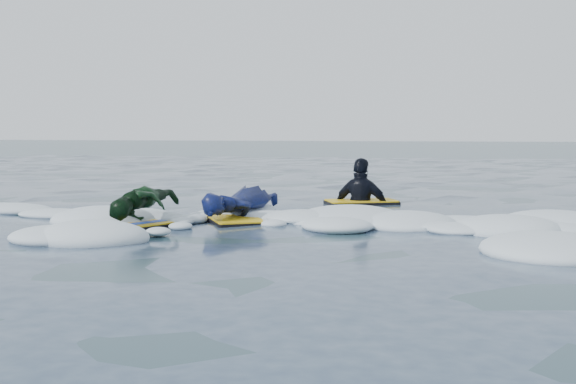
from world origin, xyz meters
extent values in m
plane|color=#162B35|center=(0.00, 0.00, 0.00)|extent=(120.00, 120.00, 0.00)
cube|color=black|center=(-0.55, 1.26, 0.04)|extent=(0.99, 1.18, 0.05)
cube|color=yellow|center=(-0.55, 1.26, 0.07)|extent=(0.96, 1.15, 0.02)
imported|color=navy|center=(-0.55, 1.51, 0.23)|extent=(0.85, 1.63, 0.37)
cube|color=black|center=(-1.48, 0.58, 0.03)|extent=(0.76, 0.91, 0.04)
cube|color=yellow|center=(-1.48, 0.58, 0.06)|extent=(0.74, 0.88, 0.01)
cube|color=blue|center=(-1.48, 0.58, 0.07)|extent=(0.49, 0.73, 0.00)
imported|color=black|center=(-1.48, 0.78, 0.25)|extent=(0.67, 1.23, 0.45)
cube|color=black|center=(0.72, 3.64, 0.04)|extent=(1.17, 0.93, 0.05)
cube|color=yellow|center=(0.72, 3.64, 0.07)|extent=(1.15, 0.90, 0.02)
imported|color=black|center=(0.72, 3.64, -0.07)|extent=(0.97, 0.57, 1.55)
camera|label=1|loc=(1.81, -6.94, 1.13)|focal=45.00mm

